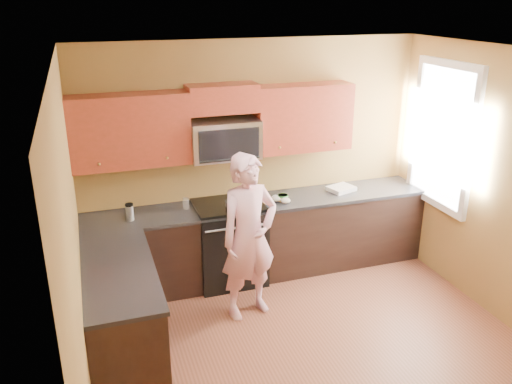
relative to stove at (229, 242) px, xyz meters
name	(u,v)px	position (x,y,z in m)	size (l,w,h in m)	color
floor	(322,359)	(0.40, -1.68, -0.47)	(4.00, 4.00, 0.00)	brown
ceiling	(338,58)	(0.40, -1.68, 2.23)	(4.00, 4.00, 0.00)	white
wall_back	(253,158)	(0.40, 0.32, 0.88)	(4.00, 4.00, 0.00)	brown
wall_front	(508,382)	(0.40, -3.67, 0.88)	(4.00, 4.00, 0.00)	brown
wall_left	(75,261)	(-1.60, -1.68, 0.88)	(4.00, 4.00, 0.00)	brown
cabinet_back_run	(261,239)	(0.40, 0.02, -0.03)	(4.00, 0.60, 0.88)	black
cabinet_left_run	(122,316)	(-1.30, -1.08, -0.03)	(0.60, 1.60, 0.88)	black
countertop_back	(262,203)	(0.40, 0.01, 0.43)	(4.00, 0.62, 0.04)	black
countertop_left	(118,271)	(-1.29, -1.08, 0.43)	(0.62, 1.60, 0.04)	black
stove	(229,242)	(0.00, 0.00, 0.00)	(0.76, 0.65, 0.95)	black
microwave	(224,158)	(0.00, 0.12, 0.97)	(0.76, 0.40, 0.42)	silver
upper_cab_left	(133,165)	(-0.99, 0.16, 0.97)	(1.22, 0.33, 0.75)	maroon
upper_cab_right	(302,149)	(0.94, 0.16, 0.97)	(1.12, 0.33, 0.75)	maroon
upper_cab_over_mw	(222,98)	(0.00, 0.16, 1.62)	(0.76, 0.33, 0.30)	maroon
window	(443,136)	(2.38, -0.48, 1.17)	(0.06, 1.06, 1.66)	white
woman	(249,237)	(0.01, -0.72, 0.39)	(0.63, 0.41, 1.73)	pink
frying_pan	(239,206)	(0.09, -0.10, 0.47)	(0.29, 0.51, 0.07)	black
butter_tub	(283,200)	(0.64, -0.03, 0.45)	(0.12, 0.12, 0.09)	#FAB741
toast_slice	(261,203)	(0.38, -0.03, 0.45)	(0.11, 0.11, 0.01)	#B27F47
napkin_a	(286,200)	(0.64, -0.11, 0.48)	(0.11, 0.12, 0.06)	silver
napkin_b	(276,198)	(0.57, -0.01, 0.48)	(0.12, 0.13, 0.07)	silver
dish_towel	(341,189)	(1.43, 0.05, 0.47)	(0.30, 0.24, 0.05)	white
travel_mug	(130,220)	(-1.08, -0.04, 0.45)	(0.09, 0.09, 0.18)	silver
glass_b	(186,203)	(-0.46, 0.09, 0.51)	(0.07, 0.07, 0.12)	silver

